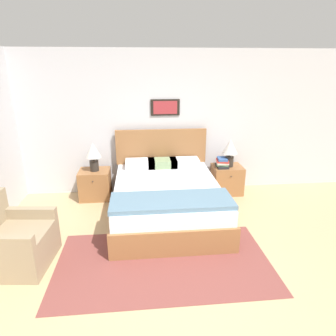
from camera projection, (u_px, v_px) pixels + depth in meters
The scene contains 14 objects.
ground_plane at pixel (202, 308), 3.01m from camera, with size 16.00×16.00×0.00m, color tan.
wall_back at pixel (170, 123), 5.54m from camera, with size 7.82×0.09×2.60m.
area_rug_main at pixel (164, 262), 3.71m from camera, with size 2.62×1.47×0.01m.
bed at pixel (167, 198), 4.76m from camera, with size 1.67×2.18×1.21m.
armchair at pixel (15, 243), 3.60m from camera, with size 0.81×0.85×0.86m.
nightstand_near_window at pixel (95, 184), 5.44m from camera, with size 0.54×0.50×0.53m.
nightstand_by_door at pixel (227, 179), 5.68m from camera, with size 0.54×0.50×0.53m.
table_lamp_near_window at pixel (93, 153), 5.24m from camera, with size 0.27×0.27×0.51m.
table_lamp_by_door at pixel (230, 149), 5.47m from camera, with size 0.27×0.27×0.51m.
book_thick_bottom at pixel (222, 166), 5.53m from camera, with size 0.20×0.27×0.04m.
book_hardcover_middle at pixel (222, 164), 5.51m from camera, with size 0.25×0.26×0.03m.
book_novel_upper at pixel (222, 162), 5.50m from camera, with size 0.23×0.26×0.04m.
book_slim_near_top at pixel (222, 161), 5.49m from camera, with size 0.26×0.29×0.03m.
book_paperback_top at pixel (222, 159), 5.48m from camera, with size 0.20×0.27×0.04m.
Camera 1 is at (-0.58, -2.34, 2.32)m, focal length 32.00 mm.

